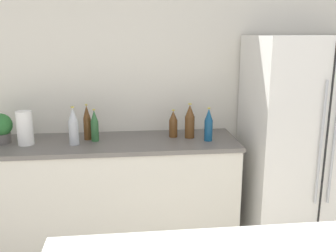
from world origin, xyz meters
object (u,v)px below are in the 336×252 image
object	(u,v)px
potted_plant	(1,128)
back_bottle_2	(209,125)
paper_towel_roll	(25,128)
back_bottle_5	(87,123)
back_bottle_1	(95,126)
back_bottle_3	(190,121)
refrigerator	(303,141)
back_bottle_4	(173,124)
back_bottle_0	(74,127)

from	to	relation	value
potted_plant	back_bottle_2	size ratio (longest dim) A/B	0.88
paper_towel_roll	back_bottle_5	world-z (taller)	back_bottle_5
back_bottle_1	back_bottle_3	bearing A→B (deg)	0.97
potted_plant	paper_towel_roll	bearing A→B (deg)	-16.88
refrigerator	paper_towel_roll	distance (m)	2.26
potted_plant	back_bottle_4	world-z (taller)	potted_plant
refrigerator	back_bottle_0	distance (m)	1.88
refrigerator	back_bottle_3	distance (m)	0.96
back_bottle_2	back_bottle_4	xyz separation A→B (m)	(-0.27, 0.15, -0.02)
back_bottle_1	back_bottle_2	world-z (taller)	back_bottle_2
back_bottle_2	back_bottle_4	size ratio (longest dim) A/B	1.17
potted_plant	paper_towel_roll	distance (m)	0.21
potted_plant	back_bottle_0	size ratio (longest dim) A/B	0.79
back_bottle_0	back_bottle_1	xyz separation A→B (m)	(0.15, 0.08, -0.02)
back_bottle_1	back_bottle_2	size ratio (longest dim) A/B	0.96
paper_towel_roll	back_bottle_0	bearing A→B (deg)	-6.14
refrigerator	back_bottle_0	size ratio (longest dim) A/B	5.65
refrigerator	back_bottle_3	xyz separation A→B (m)	(-0.94, 0.11, 0.16)
refrigerator	paper_towel_roll	size ratio (longest dim) A/B	6.43
paper_towel_roll	back_bottle_1	xyz separation A→B (m)	(0.53, 0.04, -0.01)
refrigerator	back_bottle_3	world-z (taller)	refrigerator
paper_towel_roll	back_bottle_5	bearing A→B (deg)	11.54
potted_plant	refrigerator	bearing A→B (deg)	-2.74
refrigerator	back_bottle_4	size ratio (longest dim) A/B	7.35
back_bottle_5	back_bottle_0	bearing A→B (deg)	-123.78
refrigerator	back_bottle_5	bearing A→B (deg)	175.14
paper_towel_roll	back_bottle_1	size ratio (longest dim) A/B	1.01
refrigerator	back_bottle_4	xyz separation A→B (m)	(-1.08, 0.15, 0.13)
back_bottle_1	back_bottle_4	distance (m)	0.65
paper_towel_roll	back_bottle_4	bearing A→B (deg)	4.61
potted_plant	paper_towel_roll	xyz separation A→B (m)	(0.20, -0.06, 0.01)
back_bottle_1	back_bottle_2	bearing A→B (deg)	-5.82
back_bottle_1	back_bottle_5	bearing A→B (deg)	140.15
potted_plant	back_bottle_3	distance (m)	1.51
refrigerator	back_bottle_1	world-z (taller)	refrigerator
potted_plant	back_bottle_1	distance (m)	0.73
back_bottle_5	paper_towel_roll	bearing A→B (deg)	-168.46
back_bottle_1	back_bottle_3	distance (m)	0.78
back_bottle_3	back_bottle_1	bearing A→B (deg)	-179.03
back_bottle_1	back_bottle_5	size ratio (longest dim) A/B	0.90
back_bottle_3	back_bottle_5	bearing A→B (deg)	177.28
refrigerator	paper_towel_roll	xyz separation A→B (m)	(-2.25, 0.06, 0.16)
back_bottle_0	back_bottle_4	world-z (taller)	back_bottle_0
paper_towel_roll	back_bottle_4	size ratio (longest dim) A/B	1.14
back_bottle_0	potted_plant	bearing A→B (deg)	170.04
potted_plant	back_bottle_3	xyz separation A→B (m)	(1.51, -0.01, 0.01)
refrigerator	potted_plant	distance (m)	2.46
back_bottle_0	back_bottle_2	distance (m)	1.07
back_bottle_4	back_bottle_1	bearing A→B (deg)	-175.33
back_bottle_1	potted_plant	bearing A→B (deg)	178.55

